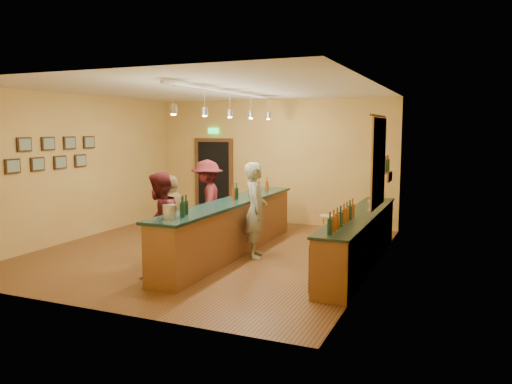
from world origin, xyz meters
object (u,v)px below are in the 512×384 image
at_px(back_counter, 360,238).
at_px(bartender, 256,210).
at_px(customer_b, 172,220).
at_px(tasting_bar, 231,224).
at_px(customer_c, 207,201).
at_px(customer_a, 160,223).
at_px(bar_stool, 329,223).

height_order(back_counter, bartender, bartender).
distance_m(bartender, customer_b, 1.59).
xyz_separation_m(tasting_bar, customer_c, (-0.90, 0.73, 0.29)).
relative_size(customer_a, bar_stool, 2.31).
relative_size(tasting_bar, customer_c, 2.84).
bearing_deg(bartender, customer_a, 122.91).
height_order(customer_a, customer_b, customer_a).
bearing_deg(back_counter, bartender, -173.68).
bearing_deg(customer_b, tasting_bar, 142.29).
distance_m(bartender, bar_stool, 1.51).
relative_size(back_counter, customer_a, 2.63).
height_order(bartender, customer_b, bartender).
bearing_deg(tasting_bar, bartender, -3.56).
bearing_deg(tasting_bar, customer_a, -108.63).
bearing_deg(customer_a, back_counter, 105.32).
relative_size(bartender, bar_stool, 2.44).
bearing_deg(customer_c, customer_a, -13.54).
relative_size(bartender, customer_a, 1.06).
relative_size(customer_a, customer_b, 1.06).
relative_size(back_counter, customer_c, 2.53).
relative_size(tasting_bar, bar_stool, 6.80).
height_order(customer_b, customer_c, customer_c).
bearing_deg(tasting_bar, customer_c, 141.23).
distance_m(bartender, customer_a, 1.94).
height_order(customer_b, bar_stool, customer_b).
bearing_deg(tasting_bar, bar_stool, 25.45).
distance_m(customer_a, bar_stool, 3.38).
relative_size(back_counter, bar_stool, 6.07).
xyz_separation_m(back_counter, customer_a, (-3.05, -1.81, 0.38)).
relative_size(back_counter, customer_b, 2.80).
xyz_separation_m(customer_a, bar_stool, (2.30, 2.46, -0.26)).
bearing_deg(tasting_bar, back_counter, 4.15).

